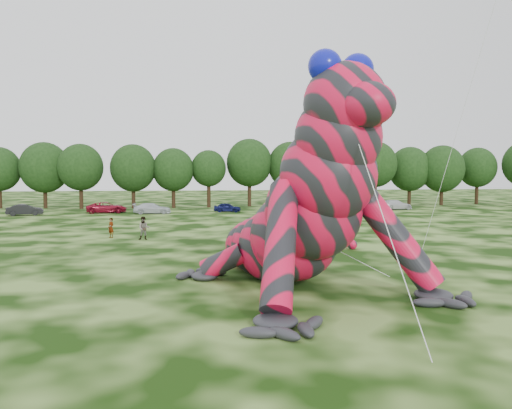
{
  "coord_description": "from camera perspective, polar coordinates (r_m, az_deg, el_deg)",
  "views": [
    {
      "loc": [
        -0.47,
        -18.58,
        5.71
      ],
      "look_at": [
        2.33,
        5.71,
        4.0
      ],
      "focal_mm": 35.0,
      "sensor_mm": 36.0,
      "label": 1
    }
  ],
  "objects": [
    {
      "name": "ground",
      "position": [
        19.44,
        -5.03,
        -13.09
      ],
      "size": [
        240.0,
        240.0,
        0.0
      ],
      "primitive_type": "plane",
      "color": "#16330A",
      "rests_on": "ground"
    },
    {
      "name": "inflatable_gecko",
      "position": [
        25.61,
        2.56,
        3.15
      ],
      "size": [
        24.55,
        26.44,
        10.66
      ],
      "primitive_type": null,
      "rotation": [
        0.0,
        0.0,
        0.38
      ],
      "color": "red",
      "rests_on": "ground"
    },
    {
      "name": "tree_5",
      "position": [
        80.28,
        -23.01,
        3.1
      ],
      "size": [
        7.16,
        6.44,
        9.8
      ],
      "primitive_type": null,
      "color": "black",
      "rests_on": "ground"
    },
    {
      "name": "tree_6",
      "position": [
        77.18,
        -19.4,
        3.06
      ],
      "size": [
        6.52,
        5.86,
        9.49
      ],
      "primitive_type": null,
      "color": "black",
      "rests_on": "ground"
    },
    {
      "name": "tree_7",
      "position": [
        76.0,
        -13.87,
        3.15
      ],
      "size": [
        6.68,
        6.01,
        9.48
      ],
      "primitive_type": null,
      "color": "black",
      "rests_on": "ground"
    },
    {
      "name": "tree_8",
      "position": [
        75.67,
        -9.43,
        3.01
      ],
      "size": [
        6.14,
        5.53,
        8.94
      ],
      "primitive_type": null,
      "color": "black",
      "rests_on": "ground"
    },
    {
      "name": "tree_9",
      "position": [
        75.95,
        -5.43,
        2.95
      ],
      "size": [
        5.27,
        4.74,
        8.68
      ],
      "primitive_type": null,
      "color": "black",
      "rests_on": "ground"
    },
    {
      "name": "tree_10",
      "position": [
        77.56,
        -0.76,
        3.66
      ],
      "size": [
        7.09,
        6.38,
        10.5
      ],
      "primitive_type": null,
      "color": "black",
      "rests_on": "ground"
    },
    {
      "name": "tree_11",
      "position": [
        78.09,
        3.95,
        3.5
      ],
      "size": [
        7.01,
        6.31,
        10.07
      ],
      "primitive_type": null,
      "color": "black",
      "rests_on": "ground"
    },
    {
      "name": "tree_12",
      "position": [
        79.03,
        8.45,
        3.07
      ],
      "size": [
        5.99,
        5.39,
        8.97
      ],
      "primitive_type": null,
      "color": "black",
      "rests_on": "ground"
    },
    {
      "name": "tree_13",
      "position": [
        80.58,
        13.48,
        3.43
      ],
      "size": [
        6.83,
        6.15,
        10.13
      ],
      "primitive_type": null,
      "color": "black",
      "rests_on": "ground"
    },
    {
      "name": "tree_14",
      "position": [
        84.43,
        17.14,
        3.14
      ],
      "size": [
        6.82,
        6.14,
        9.4
      ],
      "primitive_type": null,
      "color": "black",
      "rests_on": "ground"
    },
    {
      "name": "tree_15",
      "position": [
        85.71,
        20.48,
        3.15
      ],
      "size": [
        7.17,
        6.45,
        9.63
      ],
      "primitive_type": null,
      "color": "black",
      "rests_on": "ground"
    },
    {
      "name": "tree_16",
      "position": [
        90.48,
        23.95,
        3.01
      ],
      "size": [
        6.26,
        5.63,
        9.37
      ],
      "primitive_type": null,
      "color": "black",
      "rests_on": "ground"
    },
    {
      "name": "car_1",
      "position": [
        68.53,
        -24.91,
        -0.56
      ],
      "size": [
        4.5,
        2.35,
        1.41
      ],
      "primitive_type": "imported",
      "rotation": [
        0.0,
        0.0,
        1.78
      ],
      "color": "black",
      "rests_on": "ground"
    },
    {
      "name": "car_2",
      "position": [
        68.74,
        -16.68,
        -0.33
      ],
      "size": [
        5.47,
        3.05,
        1.45
      ],
      "primitive_type": "imported",
      "rotation": [
        0.0,
        0.0,
        1.7
      ],
      "color": "maroon",
      "rests_on": "ground"
    },
    {
      "name": "car_3",
      "position": [
        65.98,
        -11.79,
        -0.44
      ],
      "size": [
        4.85,
        2.05,
        1.4
      ],
      "primitive_type": "imported",
      "rotation": [
        0.0,
        0.0,
        1.59
      ],
      "color": "silver",
      "rests_on": "ground"
    },
    {
      "name": "car_4",
      "position": [
        67.3,
        -3.29,
        -0.34
      ],
      "size": [
        3.82,
        1.93,
        1.25
      ],
      "primitive_type": "imported",
      "rotation": [
        0.0,
        0.0,
        1.44
      ],
      "color": "#101449",
      "rests_on": "ground"
    },
    {
      "name": "car_5",
      "position": [
        66.33,
        4.86,
        -0.37
      ],
      "size": [
        4.25,
        2.21,
        1.33
      ],
      "primitive_type": "imported",
      "rotation": [
        0.0,
        0.0,
        1.78
      ],
      "color": "beige",
      "rests_on": "ground"
    },
    {
      "name": "car_6",
      "position": [
        68.33,
        11.32,
        -0.26
      ],
      "size": [
        5.42,
        2.91,
        1.45
      ],
      "primitive_type": "imported",
      "rotation": [
        0.0,
        0.0,
        1.67
      ],
      "color": "#252528",
      "rests_on": "ground"
    },
    {
      "name": "car_7",
      "position": [
        73.98,
        15.66,
        -0.03
      ],
      "size": [
        5.14,
        2.88,
        1.41
      ],
      "primitive_type": "imported",
      "rotation": [
        0.0,
        0.0,
        1.77
      ],
      "color": "silver",
      "rests_on": "ground"
    },
    {
      "name": "spectator_5",
      "position": [
        36.76,
        3.71,
        -3.66
      ],
      "size": [
        1.58,
        1.03,
        1.63
      ],
      "primitive_type": "imported",
      "rotation": [
        0.0,
        0.0,
        5.88
      ],
      "color": "gray",
      "rests_on": "ground"
    },
    {
      "name": "spectator_3",
      "position": [
        49.69,
        9.43,
        -1.73
      ],
      "size": [
        1.01,
        0.7,
        1.6
      ],
      "primitive_type": "imported",
      "rotation": [
        0.0,
        0.0,
        0.37
      ],
      "color": "gray",
      "rests_on": "ground"
    },
    {
      "name": "spectator_1",
      "position": [
        41.68,
        -12.69,
        -2.66
      ],
      "size": [
        0.95,
        0.75,
        1.89
      ],
      "primitive_type": "imported",
      "rotation": [
        0.0,
        0.0,
        6.24
      ],
      "color": "gray",
      "rests_on": "ground"
    },
    {
      "name": "spectator_0",
      "position": [
        43.53,
        -16.24,
        -2.58
      ],
      "size": [
        0.72,
        0.72,
        1.69
      ],
      "primitive_type": "imported",
      "rotation": [
        0.0,
        0.0,
        5.5
      ],
      "color": "gray",
      "rests_on": "ground"
    },
    {
      "name": "spectator_2",
      "position": [
        53.78,
        11.01,
        -1.16
      ],
      "size": [
        0.86,
        1.31,
        1.89
      ],
      "primitive_type": "imported",
      "rotation": [
        0.0,
        0.0,
        1.43
      ],
      "color": "gray",
      "rests_on": "ground"
    }
  ]
}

